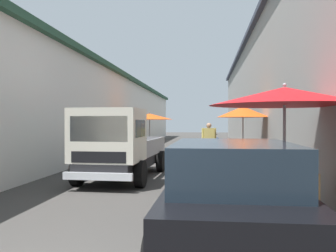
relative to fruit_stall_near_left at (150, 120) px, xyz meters
name	(u,v)px	position (x,y,z in m)	size (l,w,h in m)	color
ground	(179,160)	(-3.35, -1.89, -1.83)	(90.00, 90.00, 0.00)	#3D3A38
building_left_whitewash	(48,111)	(-1.10, 5.35, 0.52)	(49.80, 7.50, 4.69)	silver
building_right_concrete	(328,87)	(-1.10, -9.14, 1.65)	(49.80, 7.50, 6.94)	gray
fruit_stall_near_left	(150,120)	(0.00, 0.00, 0.00)	(2.60, 2.60, 2.28)	#9E9EA3
fruit_stall_far_left	(243,119)	(-4.02, -4.70, 0.04)	(2.23, 2.23, 2.47)	#9E9EA3
fruit_stall_far_right	(286,110)	(-12.53, -4.68, 0.13)	(2.89, 2.89, 2.47)	#9E9EA3
hatchback_car	(232,194)	(-14.63, -3.53, -1.09)	(3.92, 1.94, 1.45)	black
delivery_truck	(116,146)	(-9.61, -0.60, -0.79)	(4.99, 2.13, 2.08)	black
vendor_by_crates	(209,139)	(-3.42, -3.26, -0.85)	(0.31, 0.65, 1.69)	#665B4C
parked_scooter	(217,148)	(-2.12, -3.67, -1.38)	(1.68, 0.50, 1.14)	black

